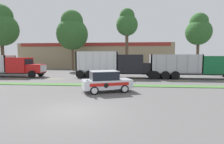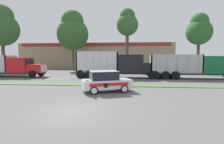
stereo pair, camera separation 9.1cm
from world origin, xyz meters
name	(u,v)px [view 1 (the left image)]	position (x,y,z in m)	size (l,w,h in m)	color
ground_plane	(74,111)	(0.00, 0.00, 0.00)	(600.00, 600.00, 0.00)	#5B5959
grass_verge	(100,85)	(0.00, 8.70, 0.03)	(120.00, 1.33, 0.06)	#477538
centre_line_2	(18,78)	(-12.31, 13.37, 0.00)	(2.40, 0.14, 0.01)	yellow
centre_line_3	(55,79)	(-6.91, 13.37, 0.00)	(2.40, 0.14, 0.01)	yellow
centre_line_4	(95,79)	(-1.51, 13.37, 0.00)	(2.40, 0.14, 0.01)	yellow
centre_line_5	(136,80)	(3.89, 13.37, 0.00)	(2.40, 0.14, 0.01)	yellow
centre_line_6	(180,80)	(9.29, 13.37, 0.00)	(2.40, 0.14, 0.01)	yellow
dump_truck_lead	(125,66)	(2.33, 15.59, 1.74)	(11.67, 2.84, 3.73)	black
dump_truck_mid	(202,67)	(12.75, 15.51, 1.59)	(11.97, 2.66, 3.45)	black
dump_truck_trail	(12,67)	(-14.25, 15.11, 1.50)	(11.45, 2.77, 3.18)	black
rally_car	(106,81)	(1.03, 5.47, 0.91)	(4.47, 3.26, 1.82)	silver
store_building_backdrop	(97,56)	(-5.85, 38.86, 3.20)	(38.74, 12.10, 6.40)	#9E896B
tree_behind_left	(1,26)	(-21.51, 22.72, 8.85)	(6.32, 6.32, 12.98)	brown
tree_behind_centre	(199,30)	(14.58, 22.09, 7.49)	(4.26, 4.26, 10.31)	brown
tree_behind_right	(72,31)	(-9.25, 27.96, 8.52)	(6.74, 6.74, 12.90)	brown
tree_behind_far_right	(127,24)	(2.51, 23.94, 9.11)	(4.00, 4.00, 11.86)	brown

